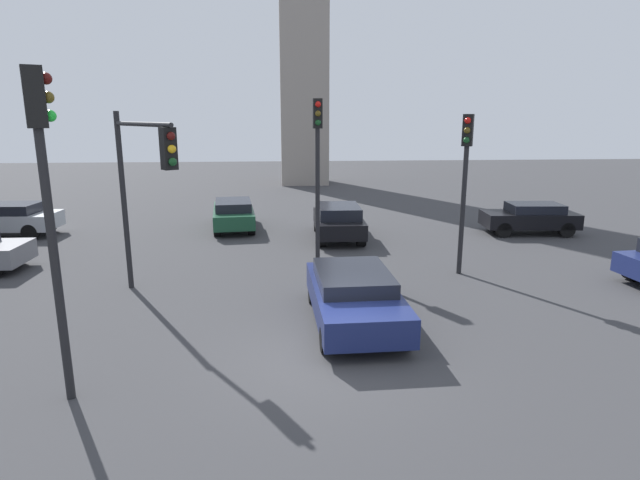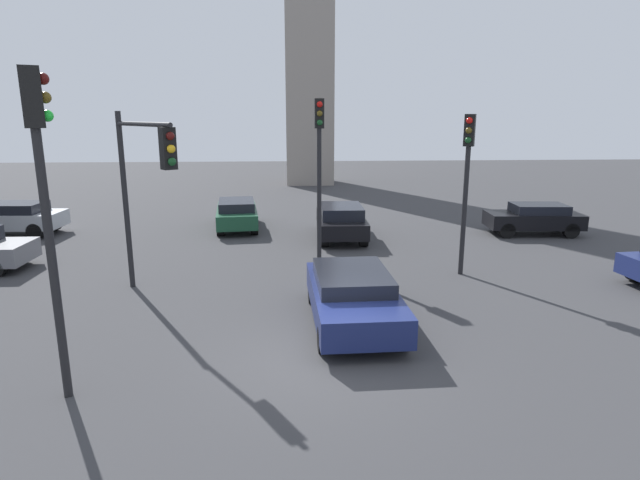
% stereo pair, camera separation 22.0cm
% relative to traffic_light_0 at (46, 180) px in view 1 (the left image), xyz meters
% --- Properties ---
extents(ground_plane, '(102.25, 102.25, 0.00)m').
position_rel_traffic_light_0_xyz_m(ground_plane, '(4.99, 1.32, -4.12)').
color(ground_plane, '#38383A').
extents(traffic_light_0, '(0.49, 0.43, 5.99)m').
position_rel_traffic_light_0_xyz_m(traffic_light_0, '(0.00, 0.00, 0.00)').
color(traffic_light_0, black).
rests_on(traffic_light_0, ground_plane).
extents(traffic_light_1, '(0.43, 0.49, 5.25)m').
position_rel_traffic_light_0_xyz_m(traffic_light_1, '(9.97, 7.19, -0.47)').
color(traffic_light_1, black).
rests_on(traffic_light_1, ground_plane).
extents(traffic_light_2, '(2.33, 3.33, 5.33)m').
position_rel_traffic_light_0_xyz_m(traffic_light_2, '(0.34, 5.07, -0.35)').
color(traffic_light_2, black).
rests_on(traffic_light_2, ground_plane).
extents(traffic_light_3, '(0.33, 0.46, 5.77)m').
position_rel_traffic_light_0_xyz_m(traffic_light_3, '(5.32, 9.05, -0.14)').
color(traffic_light_3, black).
rests_on(traffic_light_3, ground_plane).
extents(car_0, '(2.24, 4.52, 1.38)m').
position_rel_traffic_light_0_xyz_m(car_0, '(1.80, 14.99, -3.38)').
color(car_0, '#19472D').
rests_on(car_0, ground_plane).
extents(car_1, '(4.18, 2.05, 1.38)m').
position_rel_traffic_light_0_xyz_m(car_1, '(15.20, 12.90, -3.37)').
color(car_1, black).
rests_on(car_1, ground_plane).
extents(car_2, '(2.18, 4.74, 1.34)m').
position_rel_traffic_light_0_xyz_m(car_2, '(5.83, 3.24, -3.40)').
color(car_2, navy).
rests_on(car_2, ground_plane).
extents(car_5, '(4.63, 2.16, 1.45)m').
position_rel_traffic_light_0_xyz_m(car_5, '(-8.15, 14.28, -3.34)').
color(car_5, '#ADB2B7').
rests_on(car_5, ground_plane).
extents(car_6, '(2.03, 4.38, 1.48)m').
position_rel_traffic_light_0_xyz_m(car_6, '(6.49, 12.65, -3.33)').
color(car_6, black).
rests_on(car_6, ground_plane).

